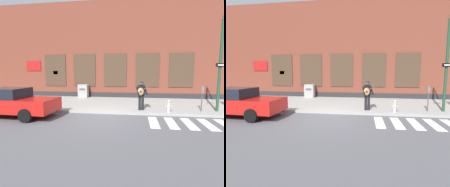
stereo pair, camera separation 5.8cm
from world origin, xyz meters
The scene contains 9 objects.
ground_plane centered at (0.00, 0.00, 0.00)m, with size 160.00×160.00×0.00m, color #56565B.
sidewalk centered at (0.00, 3.72, 0.07)m, with size 28.00×5.73×0.14m.
building_backdrop centered at (0.00, 8.58, 4.20)m, with size 28.00×4.06×8.42m.
crosswalk centered at (5.09, -0.44, 0.01)m, with size 5.20×1.90×0.01m.
red_car centered at (-4.62, -0.40, 0.77)m, with size 4.66×2.09×1.53m.
busker centered at (2.15, 1.55, 1.12)m, with size 0.76×0.61×1.72m.
parking_meter centered at (5.54, 1.74, 1.08)m, with size 0.13×0.11×1.44m.
utility_box centered at (-2.77, 6.14, 0.71)m, with size 0.83×0.69×1.13m.
fire_hydrant centered at (3.65, 1.21, 0.48)m, with size 0.38×0.20×0.70m.
Camera 2 is at (1.93, -8.63, 2.36)m, focal length 28.00 mm.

